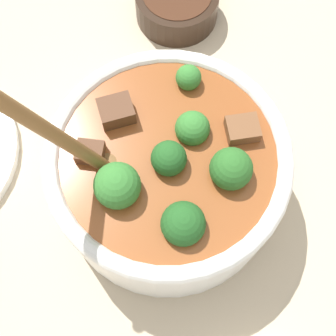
% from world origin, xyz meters
% --- Properties ---
extents(ground_plane, '(4.00, 4.00, 0.00)m').
position_xyz_m(ground_plane, '(0.00, 0.00, 0.00)').
color(ground_plane, '#C6B293').
extents(stew_bowl, '(0.24, 0.23, 0.26)m').
position_xyz_m(stew_bowl, '(0.00, 0.00, 0.06)').
color(stew_bowl, white).
rests_on(stew_bowl, ground_plane).
extents(condiment_bowl, '(0.10, 0.10, 0.04)m').
position_xyz_m(condiment_bowl, '(-0.03, -0.24, 0.02)').
color(condiment_bowl, black).
rests_on(condiment_bowl, ground_plane).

